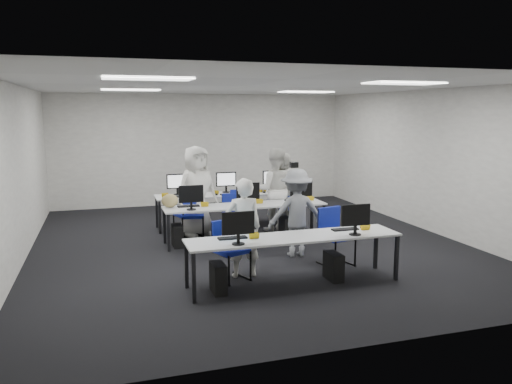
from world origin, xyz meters
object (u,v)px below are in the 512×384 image
object	(u,v)px
desk_front	(294,240)
photographer	(296,213)
chair_7	(290,215)
student_2	(197,191)
student_0	(243,228)
chair_1	(336,247)
chair_3	(233,222)
chair_4	(291,216)
student_1	(275,190)
student_3	(284,191)
chair_2	(193,224)
chair_0	(231,261)
chair_5	(188,223)
desk_mid	(245,207)
chair_6	(241,217)

from	to	relation	value
desk_front	photographer	bearing A→B (deg)	67.03
chair_7	student_2	size ratio (longest dim) A/B	0.47
student_2	student_0	bearing A→B (deg)	-105.65
chair_1	chair_3	distance (m)	2.74
chair_1	chair_4	xyz separation A→B (m)	(0.21, 2.60, -0.01)
photographer	student_1	bearing A→B (deg)	-92.72
chair_3	chair_7	distance (m)	1.38
desk_front	chair_3	distance (m)	3.21
desk_front	student_3	bearing A→B (deg)	71.98
chair_2	student_2	xyz separation A→B (m)	(0.12, 0.15, 0.64)
desk_front	chair_2	world-z (taller)	chair_2
chair_0	chair_1	world-z (taller)	chair_1
chair_0	chair_5	size ratio (longest dim) A/B	1.01
student_1	photographer	world-z (taller)	student_1
desk_front	chair_1	size ratio (longest dim) A/B	3.36
chair_1	photographer	world-z (taller)	photographer
desk_mid	photographer	bearing A→B (deg)	-64.36
desk_mid	student_2	size ratio (longest dim) A/B	1.73
student_2	chair_6	bearing A→B (deg)	-8.75
student_3	desk_mid	bearing A→B (deg)	-120.32
desk_front	chair_1	world-z (taller)	chair_1
chair_7	chair_2	bearing A→B (deg)	-154.56
student_0	student_1	bearing A→B (deg)	-114.66
chair_1	student_0	bearing A→B (deg)	170.37
student_1	student_3	world-z (taller)	student_1
chair_2	photographer	size ratio (longest dim) A/B	0.59
chair_1	chair_3	bearing A→B (deg)	100.61
chair_2	student_2	bearing A→B (deg)	61.49
chair_3	chair_4	size ratio (longest dim) A/B	0.92
desk_mid	student_1	size ratio (longest dim) A/B	1.80
chair_2	desk_front	bearing A→B (deg)	-63.22
desk_mid	photographer	distance (m)	1.36
desk_mid	chair_3	world-z (taller)	chair_3
desk_front	student_0	distance (m)	0.84
chair_1	student_2	world-z (taller)	student_2
chair_7	student_1	bearing A→B (deg)	-142.07
chair_3	student_1	bearing A→B (deg)	8.29
desk_mid	chair_5	xyz separation A→B (m)	(-1.03, 0.73, -0.40)
chair_3	chair_7	bearing A→B (deg)	12.49
student_2	photographer	distance (m)	2.40
chair_0	student_3	xyz separation A→B (m)	(1.94, 2.91, 0.55)
chair_2	chair_6	distance (m)	1.16
chair_2	chair_3	world-z (taller)	chair_2
student_2	student_3	distance (m)	1.93
desk_front	chair_0	xyz separation A→B (m)	(-0.84, 0.47, -0.40)
student_3	photographer	bearing A→B (deg)	-80.10
student_0	student_3	world-z (taller)	student_3
chair_2	student_3	world-z (taller)	student_3
chair_0	chair_3	size ratio (longest dim) A/B	1.07
chair_0	student_3	bearing A→B (deg)	35.45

